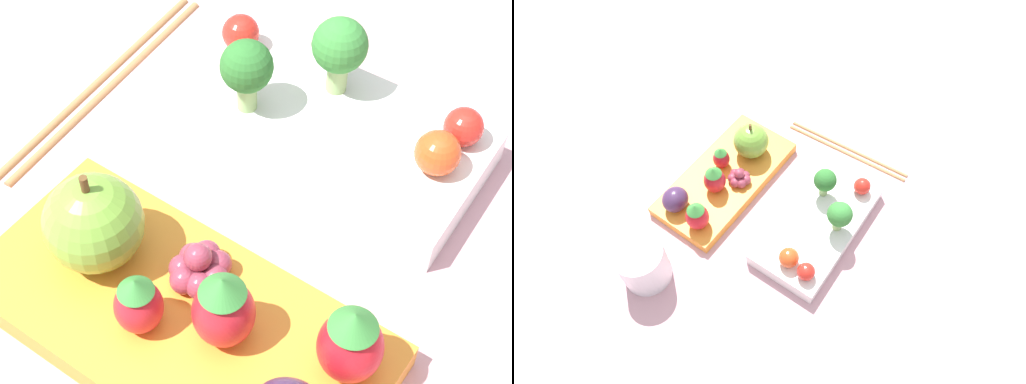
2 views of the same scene
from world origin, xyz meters
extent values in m
plane|color=#C6939E|center=(0.00, 0.00, 0.00)|extent=(4.00, 4.00, 0.00)
cube|color=white|center=(0.00, 0.08, 0.01)|extent=(0.21, 0.11, 0.02)
cube|color=orange|center=(0.01, -0.08, 0.01)|extent=(0.23, 0.11, 0.02)
cylinder|color=#93B770|center=(-0.04, 0.06, 0.03)|extent=(0.01, 0.01, 0.02)
sphere|color=#2D702D|center=(-0.04, 0.06, 0.06)|extent=(0.03, 0.03, 0.03)
cylinder|color=#93B770|center=(-0.01, 0.11, 0.04)|extent=(0.01, 0.01, 0.02)
sphere|color=#388438|center=(-0.01, 0.11, 0.06)|extent=(0.04, 0.04, 0.04)
sphere|color=#DB4C1E|center=(0.08, 0.08, 0.04)|extent=(0.03, 0.03, 0.03)
sphere|color=red|center=(0.08, 0.11, 0.04)|extent=(0.02, 0.02, 0.02)
sphere|color=red|center=(-0.08, 0.10, 0.04)|extent=(0.03, 0.03, 0.03)
sphere|color=#70A838|center=(-0.05, -0.08, 0.05)|extent=(0.06, 0.06, 0.06)
cylinder|color=brown|center=(-0.05, -0.08, 0.08)|extent=(0.00, 0.00, 0.01)
ellipsoid|color=red|center=(0.04, -0.08, 0.04)|extent=(0.03, 0.03, 0.04)
cone|color=#388438|center=(0.04, -0.08, 0.06)|extent=(0.02, 0.02, 0.01)
ellipsoid|color=red|center=(0.10, -0.06, 0.04)|extent=(0.03, 0.03, 0.04)
cone|color=#388438|center=(0.10, -0.06, 0.06)|extent=(0.02, 0.02, 0.01)
ellipsoid|color=red|center=(0.00, -0.10, 0.03)|extent=(0.03, 0.03, 0.03)
cone|color=#388438|center=(0.00, -0.10, 0.05)|extent=(0.02, 0.02, 0.01)
sphere|color=#93384C|center=(0.02, -0.06, 0.03)|extent=(0.02, 0.02, 0.02)
sphere|color=#93384C|center=(0.01, -0.05, 0.03)|extent=(0.02, 0.02, 0.02)
sphere|color=#93384C|center=(0.01, -0.05, 0.03)|extent=(0.02, 0.02, 0.02)
sphere|color=#93384C|center=(0.00, -0.05, 0.03)|extent=(0.02, 0.02, 0.02)
sphere|color=#93384C|center=(0.00, -0.06, 0.03)|extent=(0.02, 0.02, 0.02)
sphere|color=#93384C|center=(0.01, -0.07, 0.03)|extent=(0.02, 0.02, 0.02)
sphere|color=#93384C|center=(0.01, -0.07, 0.03)|extent=(0.02, 0.02, 0.02)
sphere|color=#93384C|center=(0.01, -0.06, 0.04)|extent=(0.02, 0.02, 0.02)
cylinder|color=#A37547|center=(-0.15, 0.04, 0.00)|extent=(0.02, 0.21, 0.01)
cylinder|color=#A37547|center=(-0.16, 0.04, 0.00)|extent=(0.02, 0.21, 0.01)
camera|label=1|loc=(0.18, -0.26, 0.41)|focal=60.00mm
camera|label=2|loc=(0.30, 0.21, 0.60)|focal=32.00mm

